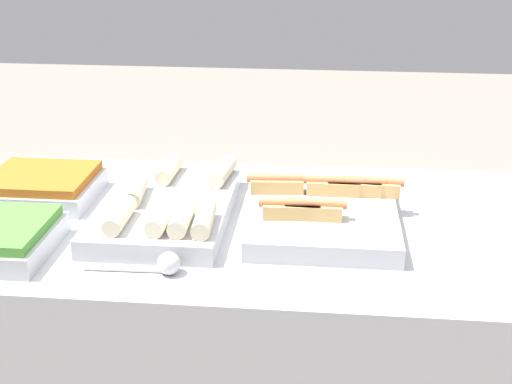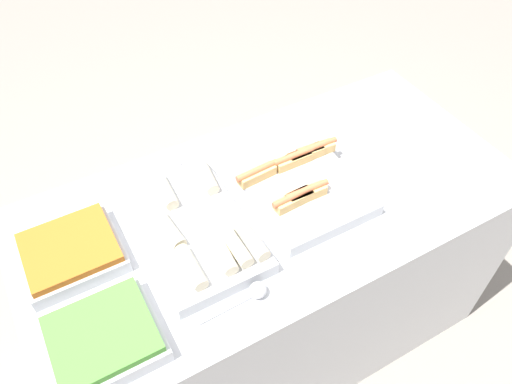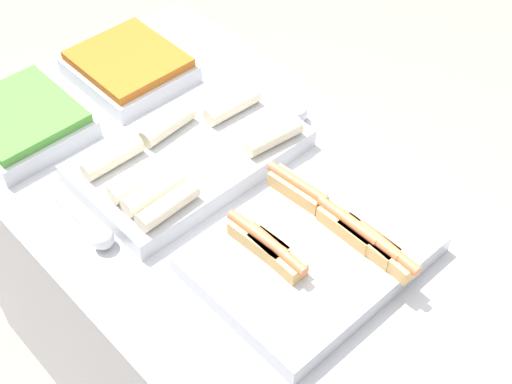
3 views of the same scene
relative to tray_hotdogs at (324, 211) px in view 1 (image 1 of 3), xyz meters
The scene contains 6 objects.
counter 0.50m from the tray_hotdogs, behind, with size 1.75×0.85×0.92m.
tray_hotdogs is the anchor object (origin of this frame).
tray_wraps 0.40m from the tray_hotdogs, behind, with size 0.32×0.53×0.09m.
tray_side_back 0.78m from the tray_hotdogs, behind, with size 0.29×0.26×0.07m.
serving_spoon_near 0.46m from the tray_hotdogs, 138.68° to the right, with size 0.22×0.05×0.05m.
serving_spoon_far 0.46m from the tray_hotdogs, 139.91° to the left, with size 0.21×0.05×0.05m.
Camera 1 is at (0.10, -1.65, 1.67)m, focal length 50.00 mm.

